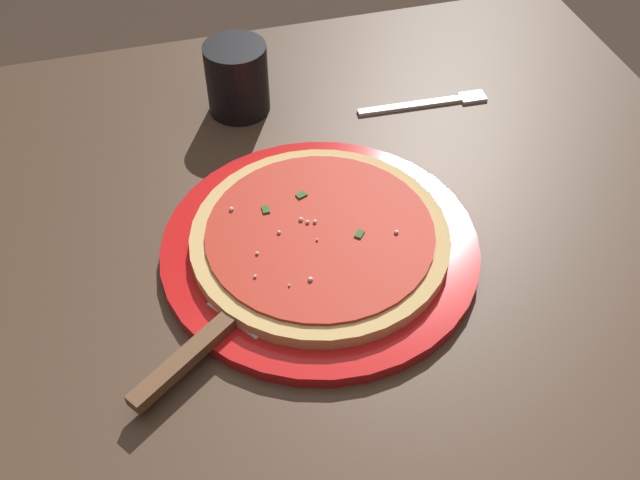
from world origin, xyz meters
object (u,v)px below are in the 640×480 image
Objects in this scene: serving_plate at (320,248)px; pizza at (320,237)px; cup_tall_drink at (239,78)px; fork at (430,103)px; pizza_server at (213,335)px.

pizza is (-0.00, 0.00, 0.02)m from serving_plate.
pizza is 2.94× the size of cup_tall_drink.
fork is at bearing 45.61° from pizza.
serving_plate is 1.93× the size of fork.
fork is (0.22, 0.23, -0.01)m from serving_plate.
serving_plate is 3.64× the size of cup_tall_drink.
cup_tall_drink is 0.27m from fork.
fork is (0.36, 0.33, -0.02)m from pizza_server.
cup_tall_drink reaches higher than pizza_server.
pizza is 1.42× the size of pizza_server.
cup_tall_drink is at bearing 166.47° from fork.
fork is at bearing 42.04° from pizza_server.
cup_tall_drink is at bearing 74.97° from pizza_server.
pizza reaches higher than fork.
pizza_server is at bearing -137.96° from fork.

